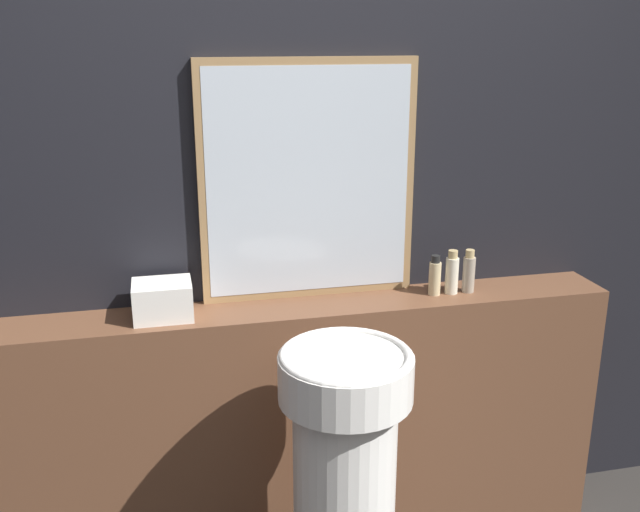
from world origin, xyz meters
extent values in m
cube|color=black|center=(0.00, 1.60, 1.25)|extent=(8.00, 0.06, 2.50)
cube|color=brown|center=(0.00, 1.46, 0.46)|extent=(2.22, 0.23, 0.93)
cylinder|color=white|center=(0.06, 1.02, 0.87)|extent=(0.38, 0.38, 0.13)
torus|color=white|center=(0.06, 1.02, 0.94)|extent=(0.38, 0.38, 0.02)
cube|color=#937047|center=(0.07, 1.56, 1.33)|extent=(0.73, 0.03, 0.80)
cube|color=#B2BCC6|center=(0.07, 1.55, 1.33)|extent=(0.68, 0.02, 0.75)
cube|color=silver|center=(-0.43, 1.46, 0.99)|extent=(0.19, 0.15, 0.12)
cylinder|color=#C6B284|center=(0.50, 1.46, 0.99)|extent=(0.04, 0.04, 0.12)
cylinder|color=black|center=(0.50, 1.46, 1.06)|extent=(0.03, 0.03, 0.03)
cylinder|color=beige|center=(0.56, 1.46, 0.99)|extent=(0.05, 0.05, 0.13)
cylinder|color=tan|center=(0.56, 1.46, 1.07)|extent=(0.03, 0.03, 0.03)
cylinder|color=gray|center=(0.62, 1.46, 0.99)|extent=(0.04, 0.04, 0.13)
cylinder|color=tan|center=(0.62, 1.46, 1.07)|extent=(0.03, 0.03, 0.03)
camera|label=1|loc=(-0.41, -0.72, 1.80)|focal=40.00mm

